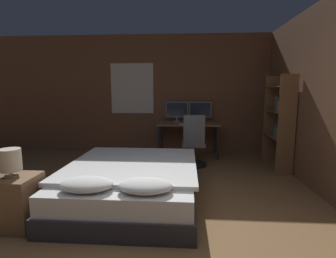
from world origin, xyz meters
TOP-DOWN VIEW (x-y plane):
  - ground_plane at (0.00, 0.00)m, footprint 20.00×20.00m
  - wall_back at (-0.01, 4.04)m, footprint 12.00×0.08m
  - wall_side_right at (2.09, 1.50)m, footprint 0.06×12.00m
  - bed at (-0.50, 1.17)m, footprint 1.68×2.05m
  - nightstand at (-1.62, 0.44)m, footprint 0.48×0.44m
  - bedside_lamp at (-1.62, 0.44)m, footprint 0.21×0.21m
  - desk at (0.25, 3.63)m, footprint 1.35×0.69m
  - monitor_left at (-0.01, 3.87)m, footprint 0.50×0.16m
  - monitor_right at (0.52, 3.87)m, footprint 0.50×0.16m
  - keyboard at (0.25, 3.39)m, footprint 0.38×0.13m
  - computer_mouse at (0.53, 3.39)m, footprint 0.07×0.05m
  - office_chair at (0.35, 2.82)m, footprint 0.52×0.52m
  - bookshelf at (1.89, 2.72)m, footprint 0.30×0.84m

SIDE VIEW (x-z plane):
  - ground_plane at x=0.00m, z-range 0.00..0.00m
  - bed at x=-0.50m, z-range -0.04..0.53m
  - nightstand at x=-1.62m, z-range 0.00..0.56m
  - office_chair at x=0.35m, z-range -0.11..0.89m
  - desk at x=0.25m, z-range 0.28..1.01m
  - bedside_lamp at x=-1.62m, z-range 0.58..0.88m
  - keyboard at x=0.25m, z-range 0.73..0.75m
  - computer_mouse at x=0.53m, z-range 0.73..0.77m
  - bookshelf at x=1.89m, z-range 0.09..1.81m
  - monitor_left at x=-0.01m, z-range 0.76..1.22m
  - monitor_right at x=0.52m, z-range 0.76..1.22m
  - wall_side_right at x=2.09m, z-range 0.00..2.70m
  - wall_back at x=-0.01m, z-range 0.00..2.70m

